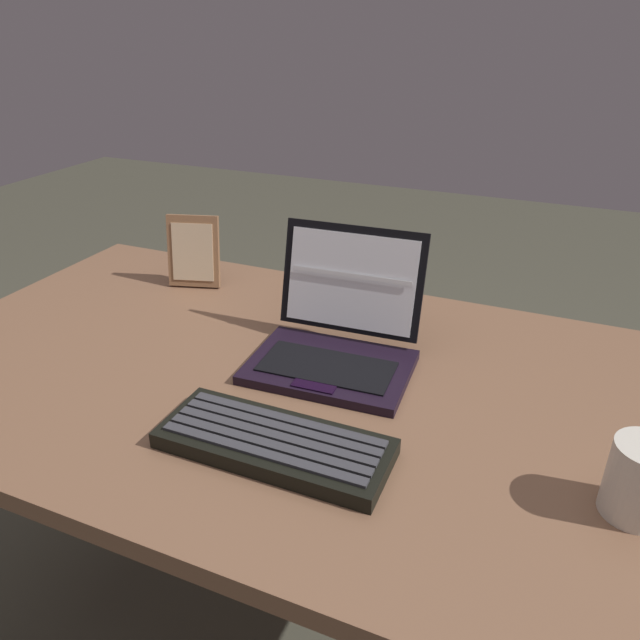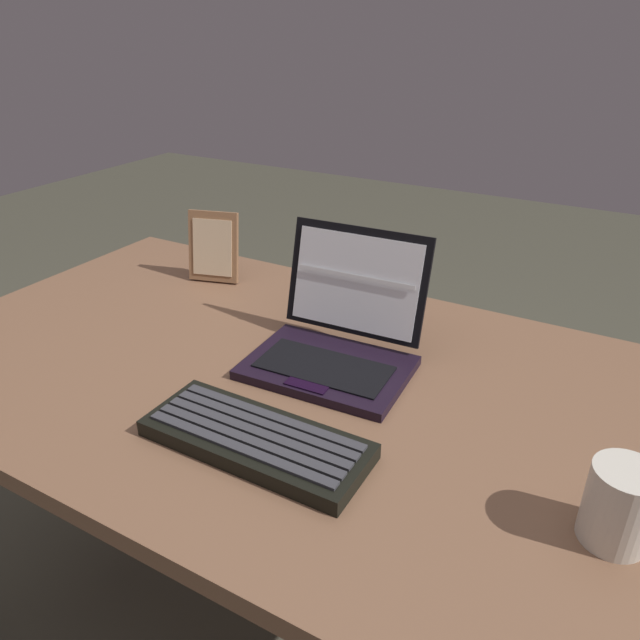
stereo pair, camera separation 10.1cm
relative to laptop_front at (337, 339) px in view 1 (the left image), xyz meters
The scene contains 4 objects.
desk 0.15m from the laptop_front, 136.74° to the right, with size 1.38×0.80×0.73m.
laptop_front is the anchor object (origin of this frame).
external_keyboard 0.26m from the laptop_front, 87.93° to the right, with size 0.33×0.13×0.03m.
photo_frame 0.45m from the laptop_front, 155.63° to the left, with size 0.12×0.07×0.16m.
Camera 1 is at (0.39, -0.77, 1.28)m, focal length 33.35 mm.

